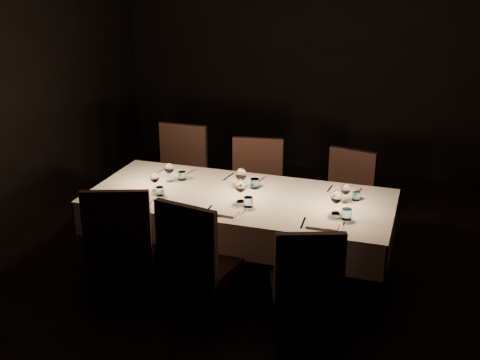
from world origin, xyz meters
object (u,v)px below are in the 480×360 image
(dining_table, at_px, (240,204))
(chair_near_right, at_px, (306,283))
(chair_far_right, at_px, (346,196))
(chair_near_left, at_px, (121,242))
(chair_far_center, at_px, (256,187))
(chair_far_left, at_px, (179,173))
(chair_near_center, at_px, (197,258))

(dining_table, distance_m, chair_near_right, 1.14)
(dining_table, distance_m, chair_far_right, 1.16)
(dining_table, bearing_deg, chair_near_left, -134.34)
(chair_near_right, height_order, chair_far_center, chair_far_center)
(chair_far_left, relative_size, chair_far_center, 1.04)
(dining_table, xyz_separation_m, chair_near_right, (0.75, -0.84, -0.16))
(chair_near_left, distance_m, chair_far_right, 2.19)
(chair_near_center, height_order, chair_far_right, chair_near_center)
(chair_far_left, height_order, chair_far_right, chair_far_left)
(chair_near_left, relative_size, chair_near_center, 1.02)
(chair_near_right, xyz_separation_m, chair_far_right, (0.01, 1.70, -0.01))
(chair_near_center, distance_m, chair_far_left, 1.82)
(chair_near_right, bearing_deg, dining_table, -67.90)
(chair_near_center, xyz_separation_m, chair_far_center, (-0.00, 1.52, -0.01))
(chair_far_left, bearing_deg, chair_near_left, -82.46)
(chair_near_left, xyz_separation_m, chair_far_left, (-0.20, 1.56, 0.00))
(dining_table, xyz_separation_m, chair_far_center, (-0.08, 0.73, -0.13))
(chair_near_left, xyz_separation_m, chair_far_right, (1.49, 1.60, -0.05))
(chair_far_center, bearing_deg, chair_near_right, -71.00)
(dining_table, height_order, chair_far_right, chair_far_right)
(dining_table, relative_size, chair_far_right, 2.66)
(chair_near_right, bearing_deg, chair_near_center, -23.32)
(chair_near_center, height_order, chair_far_left, chair_far_left)
(chair_near_right, distance_m, chair_far_left, 2.36)
(chair_near_center, xyz_separation_m, chair_near_right, (0.83, -0.05, -0.03))
(chair_near_center, bearing_deg, chair_near_left, 6.51)
(chair_near_left, height_order, chair_far_center, chair_near_left)
(dining_table, xyz_separation_m, chair_far_left, (-0.92, 0.82, -0.12))
(dining_table, bearing_deg, chair_far_center, 96.19)
(chair_near_center, relative_size, chair_far_right, 1.09)
(dining_table, relative_size, chair_near_center, 2.45)
(dining_table, height_order, chair_far_left, chair_far_left)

